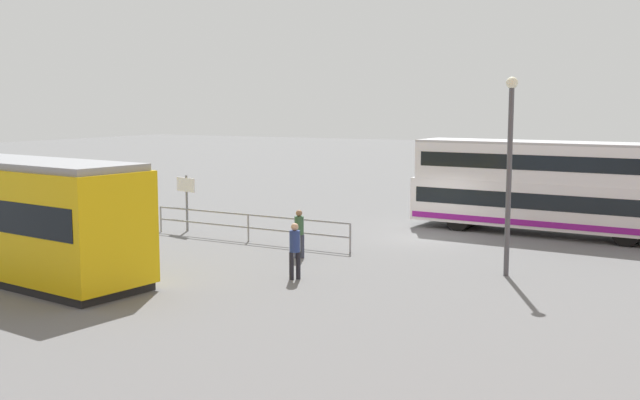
{
  "coord_description": "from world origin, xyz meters",
  "views": [
    {
      "loc": [
        -9.92,
        28.3,
        5.26
      ],
      "look_at": [
        2.9,
        3.8,
        1.77
      ],
      "focal_mm": 42.22,
      "sensor_mm": 36.0,
      "label": 1
    }
  ],
  "objects_px": {
    "pedestrian_crossing": "(295,247)",
    "street_lamp": "(510,159)",
    "double_decker_bus": "(551,187)",
    "pedestrian_near_railing": "(299,230)",
    "info_sign": "(186,192)"
  },
  "relations": [
    {
      "from": "double_decker_bus",
      "to": "pedestrian_crossing",
      "type": "xyz_separation_m",
      "value": [
        5.31,
        11.79,
        -0.95
      ]
    },
    {
      "from": "double_decker_bus",
      "to": "street_lamp",
      "type": "bearing_deg",
      "value": 91.84
    },
    {
      "from": "double_decker_bus",
      "to": "street_lamp",
      "type": "xyz_separation_m",
      "value": [
        -0.27,
        8.33,
        1.67
      ]
    },
    {
      "from": "pedestrian_near_railing",
      "to": "pedestrian_crossing",
      "type": "relative_size",
      "value": 0.97
    },
    {
      "from": "double_decker_bus",
      "to": "pedestrian_near_railing",
      "type": "relative_size",
      "value": 6.86
    },
    {
      "from": "info_sign",
      "to": "street_lamp",
      "type": "xyz_separation_m",
      "value": [
        -13.96,
        2.11,
        1.98
      ]
    },
    {
      "from": "pedestrian_crossing",
      "to": "street_lamp",
      "type": "xyz_separation_m",
      "value": [
        -5.58,
        -3.46,
        2.62
      ]
    },
    {
      "from": "info_sign",
      "to": "pedestrian_crossing",
      "type": "bearing_deg",
      "value": 146.37
    },
    {
      "from": "street_lamp",
      "to": "pedestrian_near_railing",
      "type": "bearing_deg",
      "value": 4.8
    },
    {
      "from": "pedestrian_crossing",
      "to": "info_sign",
      "type": "relative_size",
      "value": 0.73
    },
    {
      "from": "pedestrian_near_railing",
      "to": "street_lamp",
      "type": "xyz_separation_m",
      "value": [
        -7.03,
        -0.59,
        2.65
      ]
    },
    {
      "from": "double_decker_bus",
      "to": "pedestrian_near_railing",
      "type": "distance_m",
      "value": 11.24
    },
    {
      "from": "pedestrian_near_railing",
      "to": "street_lamp",
      "type": "relative_size",
      "value": 0.28
    },
    {
      "from": "pedestrian_near_railing",
      "to": "info_sign",
      "type": "relative_size",
      "value": 0.71
    },
    {
      "from": "info_sign",
      "to": "street_lamp",
      "type": "distance_m",
      "value": 14.26
    }
  ]
}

